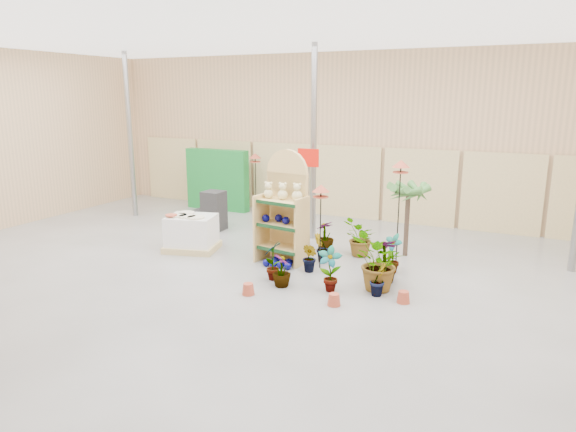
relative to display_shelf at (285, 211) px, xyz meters
name	(u,v)px	position (x,y,z in m)	size (l,w,h in m)	color
room	(260,158)	(-0.14, -0.78, 1.16)	(15.20, 12.10, 4.70)	slate
display_shelf	(285,211)	(0.00, 0.00, 0.00)	(1.04, 0.74, 2.30)	tan
teddy_bears	(284,193)	(0.02, -0.11, 0.40)	(0.85, 0.21, 0.35)	beige
gazing_balls_shelf	(282,219)	(0.00, -0.13, -0.15)	(0.85, 0.29, 0.16)	#060759
gazing_balls_floor	(279,263)	(0.08, -0.44, -0.98)	(0.63, 0.39, 0.15)	#060759
pallet_stack	(192,233)	(-2.17, -0.26, -0.66)	(1.29, 1.16, 0.81)	tan
charcoal_planters	(211,214)	(-2.80, 1.43, -0.63)	(0.80, 0.50, 1.00)	black
trellis_stock	(217,180)	(-3.94, 3.51, -0.15)	(2.00, 0.30, 1.80)	#15762C
offer_sign	(308,177)	(-0.04, 1.29, 0.52)	(0.50, 0.08, 2.20)	gray
bird_table_front	(321,191)	(0.85, -0.17, 0.51)	(0.34, 0.34, 1.69)	black
bird_table_right	(401,168)	(2.20, 0.54, 0.95)	(0.34, 0.34, 2.15)	black
bird_table_back	(255,158)	(-2.50, 3.26, 0.60)	(0.34, 0.34, 1.78)	black
palm	(409,190)	(2.19, 1.39, 0.37)	(0.70, 0.70, 1.68)	#463529
potted_plant_0	(273,260)	(0.31, -1.15, -0.67)	(0.40, 0.27, 0.76)	#427C36
potted_plant_1	(310,258)	(0.77, -0.48, -0.76)	(0.32, 0.26, 0.59)	#427C36
potted_plant_3	(385,260)	(2.21, -0.34, -0.64)	(0.46, 0.46, 0.81)	#427C36
potted_plant_4	(392,253)	(2.21, 0.19, -0.67)	(0.41, 0.27, 0.77)	#427C36
potted_plant_5	(322,248)	(0.75, 0.17, -0.74)	(0.34, 0.27, 0.61)	#427C36
potted_plant_6	(360,238)	(1.33, 0.91, -0.65)	(0.72, 0.63, 0.80)	#427C36
potted_plant_7	(282,271)	(0.61, -1.39, -0.75)	(0.33, 0.33, 0.59)	#427C36
potted_plant_8	(330,269)	(1.47, -1.24, -0.65)	(0.42, 0.29, 0.81)	#427C36
potted_plant_9	(378,279)	(2.28, -1.05, -0.77)	(0.31, 0.25, 0.57)	#427C36
potted_plant_10	(378,263)	(2.23, -0.87, -0.54)	(0.92, 0.80, 1.02)	#427C36
potted_plant_11	(325,236)	(0.52, 0.95, -0.71)	(0.38, 0.38, 0.68)	#427C36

